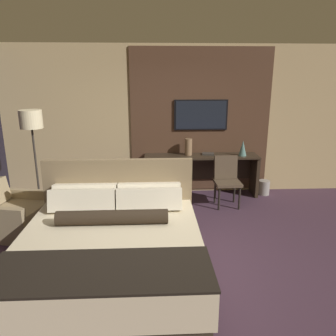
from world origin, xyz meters
TOP-DOWN VIEW (x-y plane):
  - ground_plane at (0.00, 0.00)m, footprint 16.00×16.00m
  - wall_back_tv_panel at (0.11, 2.59)m, footprint 7.20×0.09m
  - bed at (-0.67, -0.31)m, footprint 2.01×2.12m
  - desk at (0.73, 2.34)m, footprint 2.14×0.46m
  - tv at (0.73, 2.52)m, footprint 1.01×0.04m
  - desk_chair at (1.11, 1.83)m, footprint 0.45×0.45m
  - armchair_by_window at (-2.27, 0.92)m, footprint 0.94×0.97m
  - floor_lamp at (-2.04, 1.45)m, footprint 0.34×0.34m
  - vase_tall at (0.48, 2.35)m, footprint 0.14×0.14m
  - vase_short at (1.49, 2.25)m, footprint 0.15×0.15m
  - book at (0.86, 2.36)m, footprint 0.24×0.18m
  - waste_bin at (1.97, 2.29)m, footprint 0.22×0.22m

SIDE VIEW (x-z plane):
  - ground_plane at x=0.00m, z-range 0.00..0.00m
  - waste_bin at x=1.97m, z-range 0.00..0.28m
  - armchair_by_window at x=-2.27m, z-range -0.13..0.63m
  - bed at x=-0.67m, z-range -0.23..0.93m
  - desk_chair at x=1.11m, z-range 0.08..0.96m
  - desk at x=0.73m, z-range 0.15..0.94m
  - book at x=0.86m, z-range 0.80..0.83m
  - vase_short at x=1.49m, z-range 0.80..1.08m
  - vase_tall at x=0.48m, z-range 0.80..1.11m
  - wall_back_tv_panel at x=0.11m, z-range 0.00..2.80m
  - floor_lamp at x=-2.04m, z-range 0.59..2.34m
  - tv at x=0.73m, z-range 1.24..1.81m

